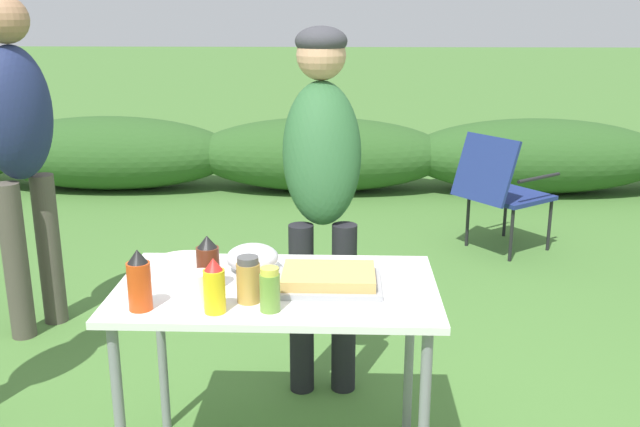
{
  "coord_description": "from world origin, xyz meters",
  "views": [
    {
      "loc": [
        0.23,
        -2.27,
        1.66
      ],
      "look_at": [
        0.14,
        0.38,
        0.89
      ],
      "focal_mm": 40.0,
      "sensor_mm": 36.0,
      "label": 1
    }
  ],
  "objects_px": {
    "mustard_bottle": "(214,287)",
    "hot_sauce_bottle": "(139,281)",
    "bbq_sauce_bottle": "(208,264)",
    "standing_person_in_dark_puffer": "(19,138)",
    "spice_jar": "(248,280)",
    "camp_chair_green_behind_table": "(501,187)",
    "plate_stack": "(184,267)",
    "mixing_bowl": "(252,258)",
    "folding_table": "(277,306)",
    "paper_cup_stack": "(201,289)",
    "food_tray": "(329,279)",
    "standing_person_in_navy_coat": "(322,166)",
    "relish_jar": "(270,290)"
  },
  "relations": [
    {
      "from": "mixing_bowl",
      "to": "mustard_bottle",
      "type": "xyz_separation_m",
      "value": [
        -0.07,
        -0.37,
        0.04
      ]
    },
    {
      "from": "folding_table",
      "to": "standing_person_in_dark_puffer",
      "type": "relative_size",
      "value": 0.64
    },
    {
      "from": "standing_person_in_navy_coat",
      "to": "plate_stack",
      "type": "bearing_deg",
      "value": -131.15
    },
    {
      "from": "bbq_sauce_bottle",
      "to": "spice_jar",
      "type": "distance_m",
      "value": 0.18
    },
    {
      "from": "bbq_sauce_bottle",
      "to": "hot_sauce_bottle",
      "type": "height_order",
      "value": "hot_sauce_bottle"
    },
    {
      "from": "bbq_sauce_bottle",
      "to": "mustard_bottle",
      "type": "xyz_separation_m",
      "value": [
        0.05,
        -0.19,
        -0.01
      ]
    },
    {
      "from": "hot_sauce_bottle",
      "to": "standing_person_in_dark_puffer",
      "type": "distance_m",
      "value": 1.72
    },
    {
      "from": "paper_cup_stack",
      "to": "folding_table",
      "type": "bearing_deg",
      "value": 37.18
    },
    {
      "from": "spice_jar",
      "to": "relish_jar",
      "type": "xyz_separation_m",
      "value": [
        0.08,
        -0.07,
        -0.0
      ]
    },
    {
      "from": "bbq_sauce_bottle",
      "to": "mustard_bottle",
      "type": "bearing_deg",
      "value": -73.76
    },
    {
      "from": "camp_chair_green_behind_table",
      "to": "relish_jar",
      "type": "bearing_deg",
      "value": -62.4
    },
    {
      "from": "paper_cup_stack",
      "to": "mustard_bottle",
      "type": "distance_m",
      "value": 0.08
    },
    {
      "from": "folding_table",
      "to": "spice_jar",
      "type": "height_order",
      "value": "spice_jar"
    },
    {
      "from": "bbq_sauce_bottle",
      "to": "camp_chair_green_behind_table",
      "type": "distance_m",
      "value": 3.03
    },
    {
      "from": "mixing_bowl",
      "to": "bbq_sauce_bottle",
      "type": "xyz_separation_m",
      "value": [
        -0.13,
        -0.18,
        0.04
      ]
    },
    {
      "from": "paper_cup_stack",
      "to": "hot_sauce_bottle",
      "type": "height_order",
      "value": "hot_sauce_bottle"
    },
    {
      "from": "food_tray",
      "to": "hot_sauce_bottle",
      "type": "height_order",
      "value": "hot_sauce_bottle"
    },
    {
      "from": "mixing_bowl",
      "to": "relish_jar",
      "type": "height_order",
      "value": "relish_jar"
    },
    {
      "from": "paper_cup_stack",
      "to": "standing_person_in_dark_puffer",
      "type": "relative_size",
      "value": 0.06
    },
    {
      "from": "mixing_bowl",
      "to": "spice_jar",
      "type": "distance_m",
      "value": 0.29
    },
    {
      "from": "relish_jar",
      "to": "food_tray",
      "type": "bearing_deg",
      "value": 49.49
    },
    {
      "from": "folding_table",
      "to": "mustard_bottle",
      "type": "xyz_separation_m",
      "value": [
        -0.17,
        -0.23,
        0.16
      ]
    },
    {
      "from": "spice_jar",
      "to": "standing_person_in_dark_puffer",
      "type": "bearing_deg",
      "value": 134.94
    },
    {
      "from": "paper_cup_stack",
      "to": "spice_jar",
      "type": "bearing_deg",
      "value": 11.7
    },
    {
      "from": "mixing_bowl",
      "to": "standing_person_in_dark_puffer",
      "type": "distance_m",
      "value": 1.68
    },
    {
      "from": "camp_chair_green_behind_table",
      "to": "mustard_bottle",
      "type": "bearing_deg",
      "value": -65.08
    },
    {
      "from": "mustard_bottle",
      "to": "camp_chair_green_behind_table",
      "type": "bearing_deg",
      "value": 61.98
    },
    {
      "from": "food_tray",
      "to": "paper_cup_stack",
      "type": "xyz_separation_m",
      "value": [
        -0.4,
        -0.17,
        0.03
      ]
    },
    {
      "from": "food_tray",
      "to": "standing_person_in_dark_puffer",
      "type": "relative_size",
      "value": 0.21
    },
    {
      "from": "paper_cup_stack",
      "to": "camp_chair_green_behind_table",
      "type": "relative_size",
      "value": 0.13
    },
    {
      "from": "mixing_bowl",
      "to": "folding_table",
      "type": "bearing_deg",
      "value": -55.25
    },
    {
      "from": "food_tray",
      "to": "plate_stack",
      "type": "height_order",
      "value": "food_tray"
    },
    {
      "from": "food_tray",
      "to": "camp_chair_green_behind_table",
      "type": "relative_size",
      "value": 0.43
    },
    {
      "from": "spice_jar",
      "to": "camp_chair_green_behind_table",
      "type": "relative_size",
      "value": 0.18
    },
    {
      "from": "folding_table",
      "to": "hot_sauce_bottle",
      "type": "relative_size",
      "value": 5.52
    },
    {
      "from": "paper_cup_stack",
      "to": "camp_chair_green_behind_table",
      "type": "xyz_separation_m",
      "value": [
        1.53,
        2.72,
        -0.33
      ]
    },
    {
      "from": "food_tray",
      "to": "spice_jar",
      "type": "height_order",
      "value": "spice_jar"
    },
    {
      "from": "spice_jar",
      "to": "camp_chair_green_behind_table",
      "type": "height_order",
      "value": "spice_jar"
    },
    {
      "from": "mustard_bottle",
      "to": "camp_chair_green_behind_table",
      "type": "distance_m",
      "value": 3.17
    },
    {
      "from": "hot_sauce_bottle",
      "to": "standing_person_in_navy_coat",
      "type": "relative_size",
      "value": 0.13
    },
    {
      "from": "mixing_bowl",
      "to": "hot_sauce_bottle",
      "type": "distance_m",
      "value": 0.48
    },
    {
      "from": "spice_jar",
      "to": "food_tray",
      "type": "bearing_deg",
      "value": 28.63
    },
    {
      "from": "plate_stack",
      "to": "camp_chair_green_behind_table",
      "type": "xyz_separation_m",
      "value": [
        1.65,
        2.45,
        -0.3
      ]
    },
    {
      "from": "plate_stack",
      "to": "mixing_bowl",
      "type": "relative_size",
      "value": 1.23
    },
    {
      "from": "paper_cup_stack",
      "to": "camp_chair_green_behind_table",
      "type": "bearing_deg",
      "value": 60.6
    },
    {
      "from": "folding_table",
      "to": "spice_jar",
      "type": "bearing_deg",
      "value": -118.64
    },
    {
      "from": "bbq_sauce_bottle",
      "to": "standing_person_in_dark_puffer",
      "type": "bearing_deg",
      "value": 133.78
    },
    {
      "from": "folding_table",
      "to": "standing_person_in_navy_coat",
      "type": "distance_m",
      "value": 0.8
    },
    {
      "from": "mustard_bottle",
      "to": "hot_sauce_bottle",
      "type": "xyz_separation_m",
      "value": [
        -0.24,
        0.01,
        0.01
      ]
    },
    {
      "from": "plate_stack",
      "to": "spice_jar",
      "type": "height_order",
      "value": "spice_jar"
    }
  ]
}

